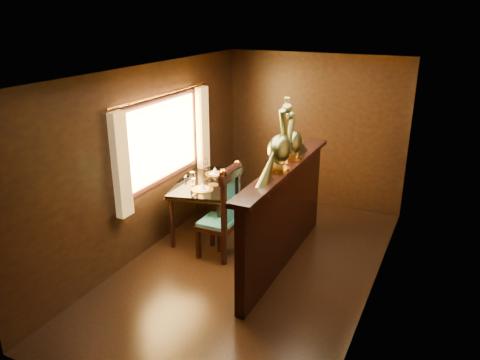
{
  "coord_description": "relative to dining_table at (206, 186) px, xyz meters",
  "views": [
    {
      "loc": [
        2.16,
        -4.8,
        3.17
      ],
      "look_at": [
        -0.24,
        0.18,
        1.12
      ],
      "focal_mm": 35.0,
      "sensor_mm": 36.0,
      "label": 1
    }
  ],
  "objects": [
    {
      "name": "peacock_left",
      "position": [
        1.38,
        -0.66,
        1.06
      ],
      "size": [
        0.27,
        0.71,
        0.84
      ],
      "primitive_type": null,
      "color": "#1C5542",
      "rests_on": "partition"
    },
    {
      "name": "room_shell",
      "position": [
        0.97,
        -0.7,
        0.86
      ],
      "size": [
        3.04,
        5.04,
        2.52
      ],
      "color": "black",
      "rests_on": "ground"
    },
    {
      "name": "partition",
      "position": [
        1.38,
        -0.42,
        -0.0
      ],
      "size": [
        0.26,
        2.7,
        1.36
      ],
      "color": "black",
      "rests_on": "ground"
    },
    {
      "name": "chair_left",
      "position": [
        0.63,
        -0.59,
        -0.03
      ],
      "size": [
        0.47,
        0.53,
        1.32
      ],
      "rotation": [
        0.0,
        0.0,
        -0.0
      ],
      "color": "black",
      "rests_on": "ground"
    },
    {
      "name": "peacock_right",
      "position": [
        1.38,
        -0.17,
        1.0
      ],
      "size": [
        0.23,
        0.6,
        0.72
      ],
      "primitive_type": null,
      "color": "#1C5542",
      "rests_on": "partition"
    },
    {
      "name": "ground",
      "position": [
        1.05,
        -0.72,
        -0.72
      ],
      "size": [
        5.0,
        5.0,
        0.0
      ],
      "primitive_type": "plane",
      "color": "black",
      "rests_on": "ground"
    },
    {
      "name": "chair_right",
      "position": [
        0.96,
        0.11,
        0.01
      ],
      "size": [
        0.51,
        0.56,
        1.4
      ],
      "rotation": [
        0.0,
        0.0,
        0.02
      ],
      "color": "black",
      "rests_on": "ground"
    },
    {
      "name": "dining_table",
      "position": [
        0.0,
        0.0,
        0.0
      ],
      "size": [
        1.13,
        1.5,
        0.99
      ],
      "rotation": [
        0.0,
        0.0,
        0.26
      ],
      "color": "black",
      "rests_on": "ground"
    }
  ]
}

